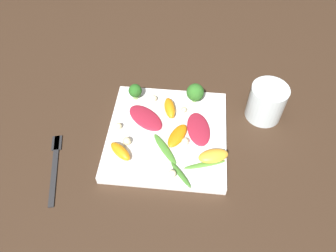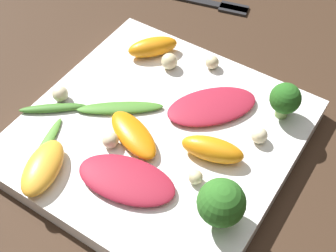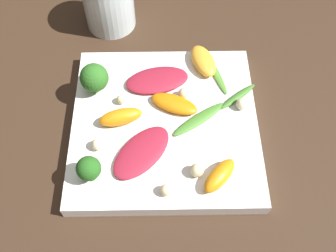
% 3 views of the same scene
% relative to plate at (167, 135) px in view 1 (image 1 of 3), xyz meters
% --- Properties ---
extents(ground_plane, '(2.40, 2.40, 0.00)m').
position_rel_plate_xyz_m(ground_plane, '(0.00, 0.00, -0.01)').
color(ground_plane, '#382619').
extents(plate, '(0.26, 0.26, 0.02)m').
position_rel_plate_xyz_m(plate, '(0.00, 0.00, 0.00)').
color(plate, white).
rests_on(plate, ground_plane).
extents(drinking_glass, '(0.08, 0.08, 0.09)m').
position_rel_plate_xyz_m(drinking_glass, '(-0.22, -0.09, 0.03)').
color(drinking_glass, silver).
rests_on(drinking_glass, ground_plane).
extents(fork, '(0.05, 0.17, 0.01)m').
position_rel_plate_xyz_m(fork, '(0.23, 0.09, -0.01)').
color(fork, '#262628').
rests_on(fork, ground_plane).
extents(radicchio_leaf_0, '(0.07, 0.10, 0.01)m').
position_rel_plate_xyz_m(radicchio_leaf_0, '(-0.07, -0.01, 0.02)').
color(radicchio_leaf_0, maroon).
rests_on(radicchio_leaf_0, plate).
extents(radicchio_leaf_1, '(0.10, 0.10, 0.01)m').
position_rel_plate_xyz_m(radicchio_leaf_1, '(0.05, -0.03, 0.02)').
color(radicchio_leaf_1, maroon).
rests_on(radicchio_leaf_1, plate).
extents(orange_segment_0, '(0.04, 0.06, 0.02)m').
position_rel_plate_xyz_m(orange_segment_0, '(-0.00, -0.06, 0.02)').
color(orange_segment_0, orange).
rests_on(orange_segment_0, plate).
extents(orange_segment_1, '(0.05, 0.07, 0.01)m').
position_rel_plate_xyz_m(orange_segment_1, '(-0.02, 0.01, 0.02)').
color(orange_segment_1, orange).
rests_on(orange_segment_1, plate).
extents(orange_segment_2, '(0.06, 0.05, 0.02)m').
position_rel_plate_xyz_m(orange_segment_2, '(0.09, 0.07, 0.02)').
color(orange_segment_2, orange).
rests_on(orange_segment_2, plate).
extents(orange_segment_3, '(0.07, 0.05, 0.02)m').
position_rel_plate_xyz_m(orange_segment_3, '(-0.10, 0.06, 0.02)').
color(orange_segment_3, '#FCAD33').
rests_on(orange_segment_3, plate).
extents(broccoli_floret_0, '(0.04, 0.04, 0.05)m').
position_rel_plate_xyz_m(broccoli_floret_0, '(-0.06, -0.10, 0.04)').
color(broccoli_floret_0, '#84AD5B').
rests_on(broccoli_floret_0, plate).
extents(broccoli_floret_1, '(0.03, 0.03, 0.04)m').
position_rel_plate_xyz_m(broccoli_floret_1, '(0.08, -0.09, 0.03)').
color(broccoli_floret_1, '#84AD5B').
rests_on(broccoli_floret_1, plate).
extents(arugula_sprig_0, '(0.07, 0.08, 0.01)m').
position_rel_plate_xyz_m(arugula_sprig_0, '(-0.00, 0.05, 0.01)').
color(arugula_sprig_0, '#47842D').
rests_on(arugula_sprig_0, plate).
extents(arugula_sprig_1, '(0.09, 0.04, 0.00)m').
position_rel_plate_xyz_m(arugula_sprig_1, '(-0.08, 0.08, 0.01)').
color(arugula_sprig_1, '#518E33').
rests_on(arugula_sprig_1, plate).
extents(arugula_sprig_2, '(0.05, 0.06, 0.01)m').
position_rel_plate_xyz_m(arugula_sprig_2, '(-0.04, 0.11, 0.01)').
color(arugula_sprig_2, '#3D7528').
rests_on(arugula_sprig_2, plate).
extents(macadamia_nut_0, '(0.02, 0.02, 0.02)m').
position_rel_plate_xyz_m(macadamia_nut_0, '(0.08, 0.04, 0.02)').
color(macadamia_nut_0, beige).
rests_on(macadamia_nut_0, plate).
extents(macadamia_nut_1, '(0.02, 0.02, 0.02)m').
position_rel_plate_xyz_m(macadamia_nut_1, '(0.04, -0.09, 0.02)').
color(macadamia_nut_1, beige).
rests_on(macadamia_nut_1, plate).
extents(macadamia_nut_2, '(0.02, 0.02, 0.02)m').
position_rel_plate_xyz_m(macadamia_nut_2, '(0.11, -0.00, 0.02)').
color(macadamia_nut_2, beige).
rests_on(macadamia_nut_2, plate).
extents(macadamia_nut_3, '(0.01, 0.01, 0.01)m').
position_rel_plate_xyz_m(macadamia_nut_3, '(-0.03, -0.06, 0.02)').
color(macadamia_nut_3, beige).
rests_on(macadamia_nut_3, plate).
extents(macadamia_nut_4, '(0.02, 0.02, 0.02)m').
position_rel_plate_xyz_m(macadamia_nut_4, '(-0.02, 0.11, 0.02)').
color(macadamia_nut_4, beige).
rests_on(macadamia_nut_4, plate).
extents(macadamia_nut_5, '(0.02, 0.02, 0.02)m').
position_rel_plate_xyz_m(macadamia_nut_5, '(-0.04, 0.03, 0.02)').
color(macadamia_nut_5, beige).
rests_on(macadamia_nut_5, plate).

